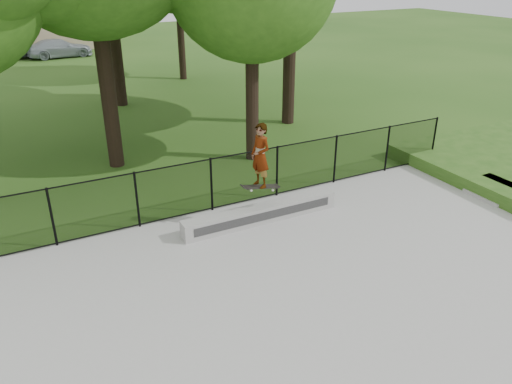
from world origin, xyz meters
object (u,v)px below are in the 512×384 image
grind_ledge (261,214)px  skater_airborne (260,157)px  car_c (60,48)px  car_b (13,50)px

grind_ledge → skater_airborne: bearing=-127.4°
skater_airborne → car_c: bearing=92.0°
car_b → grind_ledge: bearing=-177.7°
grind_ledge → car_b: (-4.04, 28.48, 0.32)m
car_b → car_c: (2.94, -0.72, 0.02)m
car_b → skater_airborne: 28.93m
grind_ledge → car_b: bearing=98.1°
car_c → skater_airborne: 27.96m
grind_ledge → skater_airborne: 1.64m
car_c → skater_airborne: bearing=177.9°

